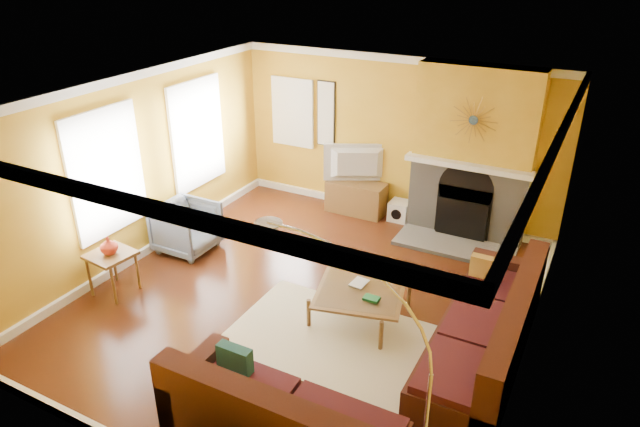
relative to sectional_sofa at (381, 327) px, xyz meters
The scene contains 27 objects.
floor 1.56m from the sectional_sofa, 152.01° to the left, with size 5.50×6.00×0.02m, color #5A2913.
ceiling 2.71m from the sectional_sofa, 152.01° to the left, with size 5.50×6.00×0.02m, color white.
wall_back 4.04m from the sectional_sofa, 109.56° to the left, with size 5.50×0.02×2.70m, color gold.
wall_front 2.81m from the sectional_sofa, 119.73° to the right, with size 5.50×0.02×2.70m, color gold.
wall_left 4.24m from the sectional_sofa, behind, with size 0.02×6.00×2.70m, color gold.
wall_right 1.84m from the sectional_sofa, 25.94° to the left, with size 0.02×6.00×2.70m, color gold.
baseboard 1.54m from the sectional_sofa, 152.01° to the left, with size 5.50×6.00×0.12m, color white, non-canonical shape.
crown_molding 2.65m from the sectional_sofa, 152.01° to the left, with size 5.50×6.00×0.12m, color white, non-canonical shape.
window_left_near 4.63m from the sectional_sofa, 153.64° to the left, with size 0.06×1.22×1.72m, color white.
window_left_far 4.17m from the sectional_sofa, behind, with size 0.06×1.22×1.72m, color white.
window_back 5.00m from the sectional_sofa, 131.32° to the left, with size 0.82×0.06×1.22m, color white.
wall_art 4.63m from the sectional_sofa, 124.98° to the left, with size 0.34×0.04×1.14m, color white.
fireplace 3.61m from the sectional_sofa, 89.49° to the left, with size 1.80×0.40×2.70m, color gray, non-canonical shape.
mantel 3.36m from the sectional_sofa, 89.45° to the left, with size 1.92×0.22×0.08m, color white.
hearth 2.98m from the sectional_sofa, 89.39° to the left, with size 1.80×0.70×0.06m, color gray.
sunburst 3.60m from the sectional_sofa, 89.45° to the left, with size 0.70×0.04×0.70m, color olive, non-canonical shape.
rug 0.78m from the sectional_sofa, behind, with size 2.40×1.80×0.02m, color beige.
sectional_sofa is the anchor object (origin of this frame).
coffee_table 0.86m from the sectional_sofa, 129.48° to the left, with size 1.05×1.05×0.42m, color white, non-canonical shape.
media_console 3.90m from the sectional_sofa, 118.29° to the left, with size 1.01×0.45×0.55m, color brown.
tv 3.92m from the sectional_sofa, 118.29° to the left, with size 1.14×0.15×0.65m, color black.
subwoofer 3.67m from the sectional_sofa, 106.99° to the left, with size 0.33×0.33×0.33m, color white.
armchair 3.69m from the sectional_sofa, 164.15° to the left, with size 0.80×0.82×0.75m, color slate.
side_table 3.69m from the sectional_sofa, behind, with size 0.54×0.54×0.59m, color brown, non-canonical shape.
vase 3.70m from the sectional_sofa, behind, with size 0.23×0.23×0.24m, color red.
book 1.01m from the sectional_sofa, 132.60° to the left, with size 0.18×0.25×0.02m, color white.
arc_lamp 1.76m from the sectional_sofa, 77.04° to the right, with size 1.46×0.36×2.33m, color silver, non-canonical shape.
Camera 1 is at (3.10, -5.54, 4.28)m, focal length 32.00 mm.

